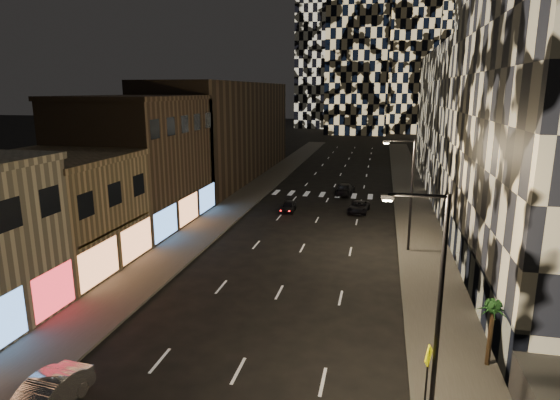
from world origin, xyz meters
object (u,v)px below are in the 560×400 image
at_px(streetlight_near, 434,289).
at_px(palm_tree, 493,312).
at_px(streetlight_far, 409,187).
at_px(car_dark_midlane, 288,206).
at_px(ped_sign, 428,366).
at_px(car_dark_rightlane, 359,207).
at_px(car_silver_parked, 43,399).
at_px(car_dark_oncoming, 345,189).

xyz_separation_m(streetlight_near, palm_tree, (3.15, 3.83, -2.50)).
relative_size(streetlight_far, car_dark_midlane, 2.52).
height_order(streetlight_far, ped_sign, streetlight_far).
distance_m(streetlight_near, streetlight_far, 20.00).
bearing_deg(car_dark_rightlane, car_silver_parked, -102.00).
height_order(ped_sign, palm_tree, palm_tree).
height_order(streetlight_near, ped_sign, streetlight_near).
xyz_separation_m(car_silver_parked, car_dark_rightlane, (10.77, 35.52, -0.14)).
distance_m(car_dark_oncoming, palm_tree, 37.96).
height_order(streetlight_far, car_dark_midlane, streetlight_far).
distance_m(car_silver_parked, car_dark_rightlane, 37.12).
bearing_deg(streetlight_near, car_dark_midlane, 111.21).
bearing_deg(car_dark_midlane, palm_tree, -62.12).
height_order(car_dark_midlane, palm_tree, palm_tree).
distance_m(streetlight_near, car_dark_rightlane, 32.56).
relative_size(streetlight_near, car_dark_midlane, 2.52).
relative_size(streetlight_far, palm_tree, 2.75).
bearing_deg(streetlight_far, car_silver_parked, -122.64).
distance_m(streetlight_far, palm_tree, 16.66).
relative_size(streetlight_near, car_dark_rightlane, 2.10).
bearing_deg(car_dark_oncoming, ped_sign, 102.49).
relative_size(car_dark_midlane, car_dark_rightlane, 0.83).
bearing_deg(car_dark_midlane, car_dark_oncoming, 60.35).
bearing_deg(car_dark_rightlane, streetlight_far, -65.05).
bearing_deg(ped_sign, car_dark_midlane, 131.64).
relative_size(car_dark_oncoming, ped_sign, 1.67).
relative_size(car_silver_parked, ped_sign, 1.49).
xyz_separation_m(car_dark_oncoming, car_dark_rightlane, (2.17, -8.57, -0.13)).
relative_size(car_dark_oncoming, car_dark_rightlane, 1.17).
height_order(car_dark_midlane, car_dark_rightlane, car_dark_midlane).
bearing_deg(streetlight_far, car_dark_oncoming, 107.66).
bearing_deg(car_dark_oncoming, car_dark_midlane, 65.26).
bearing_deg(car_dark_rightlane, car_dark_oncoming, 109.05).
bearing_deg(car_silver_parked, streetlight_near, 16.81).
xyz_separation_m(ped_sign, palm_tree, (3.20, 4.13, 0.63)).
relative_size(car_dark_midlane, ped_sign, 1.19).
distance_m(streetlight_near, car_dark_oncoming, 41.27).
xyz_separation_m(streetlight_near, car_silver_parked, (-15.12, -3.61, -4.61)).
distance_m(ped_sign, palm_tree, 5.26).
relative_size(car_dark_rightlane, ped_sign, 1.43).
height_order(car_silver_parked, palm_tree, palm_tree).
bearing_deg(car_dark_midlane, car_dark_rightlane, 8.90).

